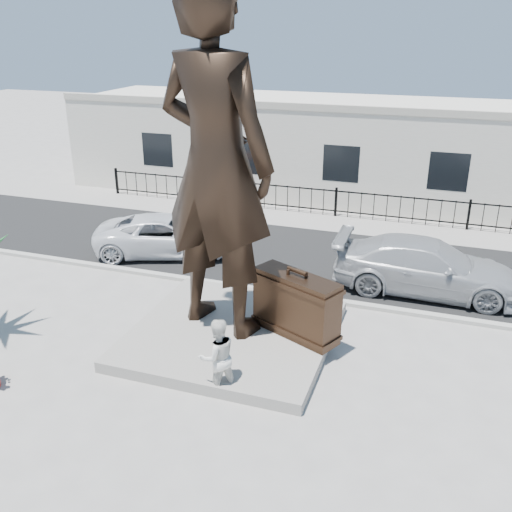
{
  "coord_description": "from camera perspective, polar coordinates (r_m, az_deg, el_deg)",
  "views": [
    {
      "loc": [
        4.45,
        -10.99,
        7.95
      ],
      "look_at": [
        0.0,
        2.0,
        2.3
      ],
      "focal_mm": 40.0,
      "sensor_mm": 36.0,
      "label": 1
    }
  ],
  "objects": [
    {
      "name": "far_sidewalk",
      "position": [
        24.72,
        7.54,
        3.44
      ],
      "size": [
        40.0,
        2.5,
        0.02
      ],
      "primitive_type": "cube",
      "color": "#9E9991",
      "rests_on": "ground"
    },
    {
      "name": "street",
      "position": [
        21.06,
        5.29,
        0.1
      ],
      "size": [
        40.0,
        7.0,
        0.01
      ],
      "primitive_type": "cube",
      "color": "black",
      "rests_on": "ground"
    },
    {
      "name": "worker",
      "position": [
        25.67,
        -3.34,
        6.68
      ],
      "size": [
        1.39,
        0.91,
        2.01
      ],
      "primitive_type": "imported",
      "rotation": [
        0.0,
        0.0,
        0.14
      ],
      "color": "#FF540D",
      "rests_on": "far_sidewalk"
    },
    {
      "name": "statue",
      "position": [
        14.18,
        -4.06,
        9.2
      ],
      "size": [
        3.66,
        2.87,
        8.86
      ],
      "primitive_type": "imported",
      "rotation": [
        0.0,
        0.0,
        2.89
      ],
      "color": "black",
      "rests_on": "plinth"
    },
    {
      "name": "building",
      "position": [
        28.92,
        9.84,
        10.57
      ],
      "size": [
        28.0,
        7.0,
        4.4
      ],
      "primitive_type": "cube",
      "color": "silver",
      "rests_on": "ground"
    },
    {
      "name": "curb",
      "position": [
        17.94,
        2.59,
        -3.75
      ],
      "size": [
        40.0,
        0.25,
        0.12
      ],
      "primitive_type": "cube",
      "color": "#A5A399",
      "rests_on": "ground"
    },
    {
      "name": "ground",
      "position": [
        14.27,
        -2.65,
        -11.51
      ],
      "size": [
        100.0,
        100.0,
        0.0
      ],
      "primitive_type": "plane",
      "color": "#9E9991",
      "rests_on": "ground"
    },
    {
      "name": "tourist",
      "position": [
        13.14,
        -3.87,
        -10.0
      ],
      "size": [
        1.14,
        1.13,
        1.86
      ],
      "primitive_type": "imported",
      "rotation": [
        0.0,
        0.0,
        3.88
      ],
      "color": "silver",
      "rests_on": "ground"
    },
    {
      "name": "car_silver",
      "position": [
        18.63,
        16.72,
        -1.04
      ],
      "size": [
        5.78,
        2.37,
        1.67
      ],
      "primitive_type": "imported",
      "rotation": [
        0.0,
        0.0,
        1.58
      ],
      "color": "#A5A6A9",
      "rests_on": "street"
    },
    {
      "name": "suitcase",
      "position": [
        14.88,
        4.03,
        -4.92
      ],
      "size": [
        2.48,
        1.69,
        1.68
      ],
      "primitive_type": "cube",
      "rotation": [
        0.0,
        0.0,
        -0.44
      ],
      "color": "#312014",
      "rests_on": "plinth"
    },
    {
      "name": "car_white",
      "position": [
        21.13,
        -8.95,
        2.09
      ],
      "size": [
        5.63,
        3.98,
        1.42
      ],
      "primitive_type": "imported",
      "rotation": [
        0.0,
        0.0,
        1.92
      ],
      "color": "silver",
      "rests_on": "street"
    },
    {
      "name": "fence",
      "position": [
        25.29,
        7.98,
        5.25
      ],
      "size": [
        22.0,
        0.1,
        1.2
      ],
      "primitive_type": "cube",
      "color": "black",
      "rests_on": "ground"
    },
    {
      "name": "plinth",
      "position": [
        15.53,
        -2.37,
        -7.8
      ],
      "size": [
        5.2,
        5.2,
        0.3
      ],
      "primitive_type": "cube",
      "color": "gray",
      "rests_on": "ground"
    }
  ]
}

